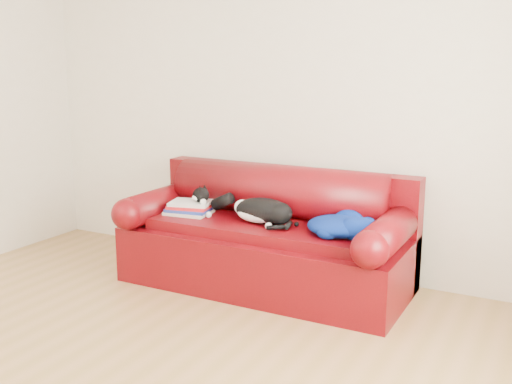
% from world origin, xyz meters
% --- Properties ---
extents(ground, '(4.50, 4.50, 0.00)m').
position_xyz_m(ground, '(0.00, 0.00, 0.00)').
color(ground, olive).
rests_on(ground, ground).
extents(room_shell, '(4.52, 4.02, 2.61)m').
position_xyz_m(room_shell, '(0.12, 0.02, 1.67)').
color(room_shell, beige).
rests_on(room_shell, ground).
extents(sofa_base, '(2.10, 0.90, 0.50)m').
position_xyz_m(sofa_base, '(0.14, 1.49, 0.24)').
color(sofa_base, '#390207').
rests_on(sofa_base, ground).
extents(sofa_back, '(2.10, 1.01, 0.88)m').
position_xyz_m(sofa_back, '(0.14, 1.74, 0.54)').
color(sofa_back, '#390207').
rests_on(sofa_back, ground).
extents(book_stack, '(0.35, 0.30, 0.10)m').
position_xyz_m(book_stack, '(-0.47, 1.42, 0.55)').
color(book_stack, beige).
rests_on(book_stack, sofa_base).
extents(cat, '(0.63, 0.32, 0.23)m').
position_xyz_m(cat, '(0.15, 1.43, 0.59)').
color(cat, black).
rests_on(cat, sofa_base).
extents(blanket, '(0.53, 0.42, 0.16)m').
position_xyz_m(blanket, '(0.76, 1.41, 0.57)').
color(blanket, '#020742').
rests_on(blanket, sofa_base).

